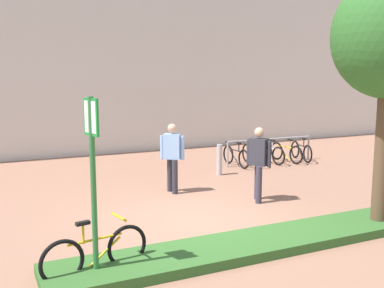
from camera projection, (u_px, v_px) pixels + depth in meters
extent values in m
plane|color=#936651|center=(198.00, 220.00, 9.17)|extent=(60.00, 60.00, 0.00)
cube|color=silver|center=(90.00, 15.00, 16.38)|extent=(28.00, 1.20, 10.00)
cube|color=#336028|center=(255.00, 244.00, 7.68)|extent=(7.00, 1.10, 0.16)
cylinder|color=brown|center=(382.00, 156.00, 8.52)|extent=(0.28, 0.28, 2.78)
cylinder|color=#2D7238|center=(94.00, 190.00, 6.35)|extent=(0.08, 0.08, 2.62)
cube|color=#198C33|center=(91.00, 117.00, 6.20)|extent=(0.13, 0.35, 0.52)
cube|color=white|center=(91.00, 117.00, 6.20)|extent=(0.12, 0.30, 0.44)
torus|color=black|center=(62.00, 262.00, 6.32)|extent=(0.66, 0.19, 0.66)
torus|color=black|center=(127.00, 246.00, 6.92)|extent=(0.66, 0.19, 0.66)
cylinder|color=gold|center=(96.00, 239.00, 6.58)|extent=(0.83, 0.20, 0.04)
cylinder|color=gold|center=(102.00, 254.00, 6.68)|extent=(0.60, 0.15, 0.44)
cylinder|color=gold|center=(83.00, 234.00, 6.46)|extent=(0.04, 0.04, 0.28)
cube|color=black|center=(83.00, 223.00, 6.43)|extent=(0.21, 0.12, 0.05)
cylinder|color=gold|center=(119.00, 217.00, 6.77)|extent=(0.12, 0.42, 0.04)
cylinder|color=#99999E|center=(228.00, 155.00, 14.33)|extent=(0.06, 0.06, 0.80)
cylinder|color=#99999E|center=(308.00, 148.00, 15.61)|extent=(0.06, 0.06, 0.80)
cylinder|color=#99999E|center=(270.00, 139.00, 14.91)|extent=(3.15, 0.12, 0.06)
torus|color=black|center=(244.00, 159.00, 14.09)|extent=(0.07, 0.61, 0.61)
torus|color=black|center=(228.00, 154.00, 14.92)|extent=(0.07, 0.61, 0.61)
cylinder|color=black|center=(236.00, 150.00, 14.47)|extent=(0.05, 0.77, 0.03)
cylinder|color=black|center=(234.00, 157.00, 14.59)|extent=(0.05, 0.56, 0.40)
cylinder|color=black|center=(239.00, 148.00, 14.30)|extent=(0.03, 0.03, 0.26)
cube|color=black|center=(239.00, 143.00, 14.28)|extent=(0.08, 0.19, 0.05)
cylinder|color=black|center=(230.00, 142.00, 14.75)|extent=(0.39, 0.05, 0.04)
torus|color=black|center=(259.00, 158.00, 14.33)|extent=(0.12, 0.61, 0.61)
torus|color=black|center=(246.00, 153.00, 15.20)|extent=(0.12, 0.61, 0.61)
cylinder|color=red|center=(253.00, 149.00, 14.73)|extent=(0.12, 0.77, 0.03)
cylinder|color=red|center=(251.00, 156.00, 14.86)|extent=(0.10, 0.56, 0.40)
cylinder|color=red|center=(255.00, 147.00, 14.56)|extent=(0.03, 0.03, 0.26)
cube|color=black|center=(255.00, 142.00, 14.54)|extent=(0.09, 0.19, 0.05)
cylinder|color=red|center=(248.00, 140.00, 15.03)|extent=(0.39, 0.08, 0.04)
torus|color=black|center=(278.00, 156.00, 14.63)|extent=(0.12, 0.61, 0.61)
torus|color=black|center=(260.00, 152.00, 15.43)|extent=(0.12, 0.61, 0.61)
cylinder|color=silver|center=(269.00, 148.00, 15.00)|extent=(0.11, 0.77, 0.03)
cylinder|color=silver|center=(267.00, 154.00, 15.11)|extent=(0.09, 0.56, 0.40)
cylinder|color=silver|center=(272.00, 145.00, 14.84)|extent=(0.03, 0.03, 0.26)
cube|color=black|center=(273.00, 141.00, 14.81)|extent=(0.09, 0.19, 0.05)
cylinder|color=silver|center=(262.00, 139.00, 15.26)|extent=(0.39, 0.07, 0.04)
torus|color=black|center=(296.00, 155.00, 14.82)|extent=(0.12, 0.61, 0.61)
torus|color=black|center=(277.00, 151.00, 15.61)|extent=(0.12, 0.61, 0.61)
cylinder|color=gold|center=(286.00, 147.00, 15.18)|extent=(0.11, 0.77, 0.03)
cylinder|color=gold|center=(284.00, 153.00, 15.29)|extent=(0.09, 0.56, 0.40)
cylinder|color=gold|center=(290.00, 144.00, 15.02)|extent=(0.03, 0.03, 0.26)
cube|color=black|center=(290.00, 140.00, 15.00)|extent=(0.09, 0.19, 0.05)
cylinder|color=gold|center=(279.00, 139.00, 15.45)|extent=(0.39, 0.08, 0.04)
torus|color=black|center=(308.00, 154.00, 15.02)|extent=(0.18, 0.60, 0.61)
torus|color=black|center=(295.00, 149.00, 15.93)|extent=(0.18, 0.60, 0.61)
cylinder|color=black|center=(301.00, 146.00, 15.44)|extent=(0.20, 0.76, 0.03)
cylinder|color=black|center=(300.00, 152.00, 15.57)|extent=(0.15, 0.55, 0.40)
cylinder|color=black|center=(304.00, 143.00, 15.26)|extent=(0.03, 0.03, 0.26)
cube|color=black|center=(304.00, 139.00, 15.24)|extent=(0.11, 0.20, 0.05)
cylinder|color=black|center=(297.00, 137.00, 15.75)|extent=(0.39, 0.12, 0.04)
cylinder|color=#ADADB2|center=(219.00, 160.00, 13.21)|extent=(0.16, 0.16, 0.90)
cylinder|color=#383342|center=(259.00, 185.00, 10.32)|extent=(0.14, 0.14, 0.85)
cylinder|color=#383342|center=(257.00, 181.00, 10.66)|extent=(0.14, 0.14, 0.85)
cube|color=#2D2D38|center=(259.00, 152.00, 10.38)|extent=(0.41, 0.47, 0.62)
cylinder|color=#2D2D38|center=(269.00, 154.00, 10.24)|extent=(0.09, 0.09, 0.59)
cylinder|color=#2D2D38|center=(249.00, 152.00, 10.53)|extent=(0.09, 0.09, 0.59)
sphere|color=tan|center=(259.00, 132.00, 10.31)|extent=(0.22, 0.22, 0.22)
cylinder|color=#2D2D38|center=(170.00, 175.00, 11.39)|extent=(0.14, 0.14, 0.85)
cylinder|color=#2D2D38|center=(175.00, 177.00, 11.14)|extent=(0.14, 0.14, 0.85)
cube|color=#8CB2E5|center=(172.00, 146.00, 11.15)|extent=(0.46, 0.43, 0.62)
cylinder|color=#8CB2E5|center=(162.00, 147.00, 11.20)|extent=(0.09, 0.09, 0.59)
cylinder|color=#8CB2E5|center=(183.00, 148.00, 11.11)|extent=(0.09, 0.09, 0.59)
sphere|color=tan|center=(172.00, 128.00, 11.08)|extent=(0.22, 0.22, 0.22)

